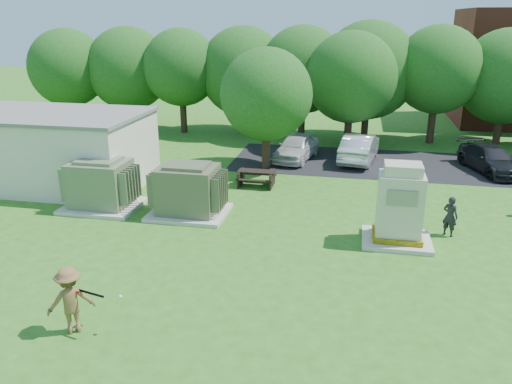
% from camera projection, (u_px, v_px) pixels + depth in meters
% --- Properties ---
extents(ground, '(120.00, 120.00, 0.00)m').
position_uv_depth(ground, '(230.00, 275.00, 15.09)').
color(ground, '#2D6619').
rests_on(ground, ground).
extents(service_building, '(10.00, 5.00, 3.20)m').
position_uv_depth(service_building, '(37.00, 149.00, 23.11)').
color(service_building, beige).
rests_on(service_building, ground).
extents(service_building_roof, '(10.20, 5.20, 0.15)m').
position_uv_depth(service_building_roof, '(31.00, 113.00, 22.55)').
color(service_building_roof, slate).
rests_on(service_building_roof, service_building).
extents(parking_strip, '(20.00, 6.00, 0.01)m').
position_uv_depth(parking_strip, '(422.00, 166.00, 26.26)').
color(parking_strip, '#232326').
rests_on(parking_strip, ground).
extents(transformer_left, '(3.00, 2.40, 2.07)m').
position_uv_depth(transformer_left, '(101.00, 185.00, 20.16)').
color(transformer_left, beige).
rests_on(transformer_left, ground).
extents(transformer_right, '(3.00, 2.40, 2.07)m').
position_uv_depth(transformer_right, '(188.00, 191.00, 19.46)').
color(transformer_right, beige).
rests_on(transformer_right, ground).
extents(generator_cabinet, '(2.33, 1.90, 2.83)m').
position_uv_depth(generator_cabinet, '(399.00, 209.00, 16.91)').
color(generator_cabinet, beige).
rests_on(generator_cabinet, ground).
extents(picnic_table, '(1.70, 1.28, 0.73)m').
position_uv_depth(picnic_table, '(256.00, 176.00, 22.99)').
color(picnic_table, black).
rests_on(picnic_table, ground).
extents(batter, '(1.29, 1.18, 1.74)m').
position_uv_depth(batter, '(70.00, 300.00, 12.12)').
color(batter, brown).
rests_on(batter, ground).
extents(person_by_generator, '(0.64, 0.59, 1.47)m').
position_uv_depth(person_by_generator, '(450.00, 216.00, 17.61)').
color(person_by_generator, black).
rests_on(person_by_generator, ground).
extents(car_white, '(2.45, 4.41, 1.42)m').
position_uv_depth(car_white, '(297.00, 147.00, 27.20)').
color(car_white, silver).
rests_on(car_white, ground).
extents(car_silver_a, '(2.27, 4.72, 1.49)m').
position_uv_depth(car_silver_a, '(360.00, 147.00, 26.94)').
color(car_silver_a, silver).
rests_on(car_silver_a, ground).
extents(car_dark, '(3.09, 4.76, 1.28)m').
position_uv_depth(car_dark, '(491.00, 159.00, 25.09)').
color(car_dark, black).
rests_on(car_dark, ground).
extents(batting_equipment, '(1.23, 0.32, 0.18)m').
position_uv_depth(batting_equipment, '(92.00, 293.00, 11.95)').
color(batting_equipment, black).
rests_on(batting_equipment, ground).
extents(tree_row, '(41.30, 13.30, 7.30)m').
position_uv_depth(tree_row, '(331.00, 73.00, 30.51)').
color(tree_row, '#47301E').
rests_on(tree_row, ground).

